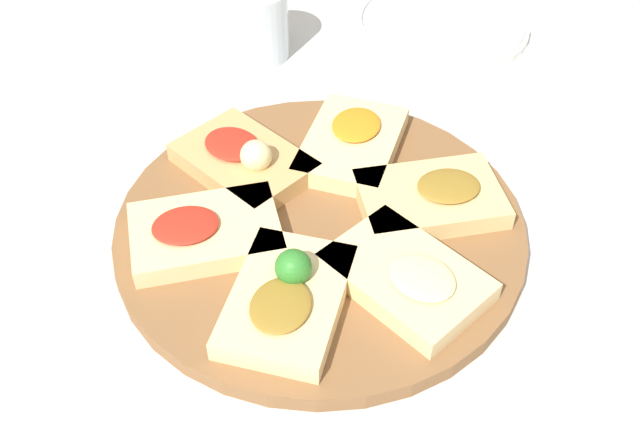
{
  "coord_description": "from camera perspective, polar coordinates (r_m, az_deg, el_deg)",
  "views": [
    {
      "loc": [
        -0.19,
        -0.47,
        0.52
      ],
      "look_at": [
        0.0,
        0.0,
        0.03
      ],
      "focal_mm": 42.0,
      "sensor_mm": 36.0,
      "label": 1
    }
  ],
  "objects": [
    {
      "name": "focaccia_slice_1",
      "position": [
        0.73,
        8.51,
        1.21
      ],
      "size": [
        0.15,
        0.12,
        0.03
      ],
      "color": "#DBB775",
      "rests_on": "serving_board"
    },
    {
      "name": "focaccia_slice_0",
      "position": [
        0.66,
        6.66,
        -4.79
      ],
      "size": [
        0.14,
        0.16,
        0.03
      ],
      "color": "#E5C689",
      "rests_on": "serving_board"
    },
    {
      "name": "serving_board",
      "position": [
        0.72,
        0.0,
        -1.06
      ],
      "size": [
        0.39,
        0.39,
        0.02
      ],
      "primitive_type": "cylinder",
      "color": "brown",
      "rests_on": "ground_plane"
    },
    {
      "name": "focaccia_slice_2",
      "position": [
        0.79,
        2.44,
        5.4
      ],
      "size": [
        0.16,
        0.16,
        0.03
      ],
      "color": "#E5C689",
      "rests_on": "serving_board"
    },
    {
      "name": "ground_plane",
      "position": [
        0.73,
        0.0,
        -1.54
      ],
      "size": [
        3.0,
        3.0,
        0.0
      ],
      "primitive_type": "plane",
      "color": "beige"
    },
    {
      "name": "focaccia_slice_5",
      "position": [
        0.64,
        -2.51,
        -6.37
      ],
      "size": [
        0.15,
        0.16,
        0.05
      ],
      "color": "#E5C689",
      "rests_on": "serving_board"
    },
    {
      "name": "water_glass",
      "position": [
        0.96,
        -4.96,
        14.26
      ],
      "size": [
        0.08,
        0.08,
        0.09
      ],
      "primitive_type": "cylinder",
      "color": "silver",
      "rests_on": "ground_plane"
    },
    {
      "name": "focaccia_slice_3",
      "position": [
        0.77,
        -5.79,
        4.1
      ],
      "size": [
        0.14,
        0.16,
        0.05
      ],
      "color": "tan",
      "rests_on": "serving_board"
    },
    {
      "name": "plate_right",
      "position": [
        1.05,
        9.13,
        14.16
      ],
      "size": [
        0.24,
        0.24,
        0.02
      ],
      "color": "white",
      "rests_on": "ground_plane"
    },
    {
      "name": "focaccia_slice_4",
      "position": [
        0.7,
        -8.84,
        -1.4
      ],
      "size": [
        0.15,
        0.11,
        0.03
      ],
      "color": "#E5C689",
      "rests_on": "serving_board"
    }
  ]
}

